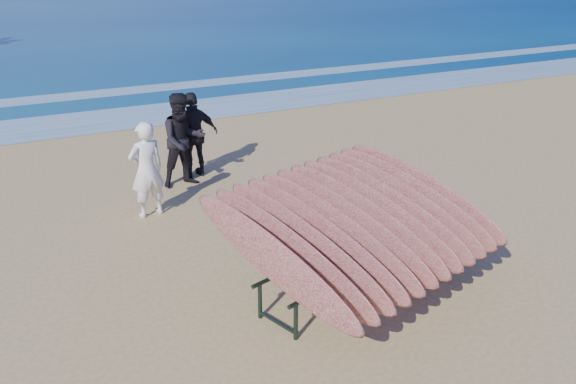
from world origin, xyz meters
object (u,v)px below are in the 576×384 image
object	(u,v)px
person_dark_a	(183,140)
person_dark_b	(194,135)
surfboard_rack	(357,222)
person_white	(147,170)

from	to	relation	value
person_dark_a	person_dark_b	bearing A→B (deg)	46.30
surfboard_rack	person_dark_b	size ratio (longest dim) A/B	2.21
surfboard_rack	person_dark_a	xyz separation A→B (m)	(-0.85, 4.90, -0.05)
person_dark_a	person_dark_b	size ratio (longest dim) A/B	1.06
person_dark_b	person_dark_a	bearing A→B (deg)	46.22
person_dark_a	person_dark_b	distance (m)	0.55
person_dark_a	person_dark_b	xyz separation A→B (m)	(0.36, 0.41, -0.05)
surfboard_rack	person_dark_b	xyz separation A→B (m)	(-0.49, 5.31, -0.10)
person_dark_a	surfboard_rack	bearing A→B (deg)	-82.90
person_white	person_dark_b	distance (m)	2.10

